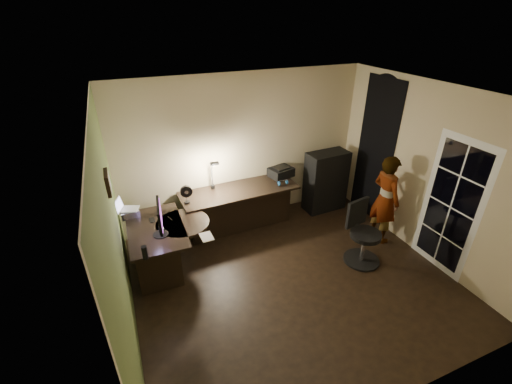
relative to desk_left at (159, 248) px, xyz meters
name	(u,v)px	position (x,y,z in m)	size (l,w,h in m)	color
floor	(292,280)	(1.76, -1.02, -0.38)	(4.50, 4.00, 0.01)	black
ceiling	(304,97)	(1.76, -1.02, 2.33)	(4.50, 4.00, 0.01)	silver
wall_back	(243,150)	(1.76, 0.98, 0.98)	(4.50, 0.01, 2.70)	#C6B48B
wall_front	(413,312)	(1.76, -3.03, 0.98)	(4.50, 0.01, 2.70)	#C6B48B
wall_left	(115,241)	(-0.50, -1.02, 0.98)	(0.01, 4.00, 2.70)	#C6B48B
wall_right	(427,173)	(4.01, -1.02, 0.98)	(0.01, 4.00, 2.70)	#C6B48B
green_wall_overlay	(116,241)	(-0.48, -1.02, 0.98)	(0.00, 4.00, 2.70)	#546730
arched_doorway	(375,151)	(4.00, 0.13, 0.93)	(0.01, 0.90, 2.60)	black
french_door	(451,207)	(3.99, -1.57, 0.68)	(0.02, 0.92, 2.10)	white
framed_picture	(108,183)	(-0.46, -0.57, 1.48)	(0.04, 0.30, 0.25)	black
desk_left	(159,248)	(0.00, 0.00, 0.00)	(0.80, 1.30, 0.75)	black
desk_right	(240,208)	(1.53, 0.61, 0.02)	(2.08, 0.73, 0.78)	black
cabinet	(326,181)	(3.33, 0.60, 0.23)	(0.80, 0.40, 1.20)	black
laptop_stand	(130,213)	(-0.31, 0.49, 0.43)	(0.27, 0.22, 0.11)	silver
laptop	(128,204)	(-0.31, 0.49, 0.59)	(0.29, 0.27, 0.20)	silver
monitor	(159,224)	(0.05, -0.20, 0.55)	(0.11, 0.54, 0.36)	black
mouse	(162,228)	(0.08, -0.06, 0.39)	(0.06, 0.09, 0.03)	silver
phone	(152,220)	(-0.02, 0.23, 0.38)	(0.07, 0.14, 0.01)	black
pen	(170,218)	(0.24, 0.18, 0.38)	(0.01, 0.15, 0.01)	black
speaker	(145,253)	(-0.22, -0.65, 0.47)	(0.07, 0.07, 0.19)	black
notepad	(206,237)	(0.63, -0.50, 0.38)	(0.16, 0.23, 0.01)	silver
desk_fan	(186,194)	(0.59, 0.49, 0.57)	(0.19, 0.11, 0.30)	black
headphones	(283,182)	(2.31, 0.45, 0.47)	(0.20, 0.08, 0.09)	#194D84
printer	(281,172)	(2.43, 0.78, 0.51)	(0.42, 0.33, 0.19)	black
desk_lamp	(212,173)	(1.11, 0.81, 0.72)	(0.15, 0.27, 0.60)	black
office_chair	(366,235)	(2.99, -1.06, 0.13)	(0.57, 0.57, 1.01)	black
person	(385,199)	(3.66, -0.66, 0.40)	(0.55, 0.37, 1.55)	#D8A88C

